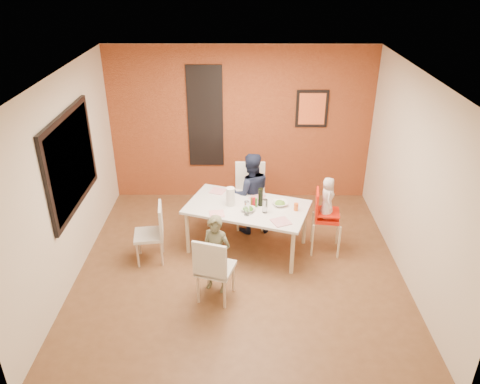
{
  "coord_description": "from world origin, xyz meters",
  "views": [
    {
      "loc": [
        0.03,
        -5.43,
        3.98
      ],
      "look_at": [
        0.0,
        0.3,
        1.05
      ],
      "focal_mm": 35.0,
      "sensor_mm": 36.0,
      "label": 1
    }
  ],
  "objects_px": {
    "high_chair": "(324,215)",
    "paper_towel_roll": "(230,197)",
    "dining_table": "(247,210)",
    "child_far": "(250,193)",
    "chair_near": "(213,267)",
    "wine_bottle": "(260,197)",
    "chair_left": "(154,230)",
    "toddler": "(327,198)",
    "child_near": "(216,254)",
    "chair_far": "(250,191)"
  },
  "relations": [
    {
      "from": "child_near",
      "to": "paper_towel_roll",
      "type": "relative_size",
      "value": 3.96
    },
    {
      "from": "chair_near",
      "to": "paper_towel_roll",
      "type": "distance_m",
      "value": 1.3
    },
    {
      "from": "toddler",
      "to": "wine_bottle",
      "type": "height_order",
      "value": "toddler"
    },
    {
      "from": "paper_towel_roll",
      "to": "chair_near",
      "type": "bearing_deg",
      "value": -98.57
    },
    {
      "from": "dining_table",
      "to": "paper_towel_roll",
      "type": "distance_m",
      "value": 0.32
    },
    {
      "from": "dining_table",
      "to": "high_chair",
      "type": "bearing_deg",
      "value": -2.1
    },
    {
      "from": "high_chair",
      "to": "wine_bottle",
      "type": "relative_size",
      "value": 3.6
    },
    {
      "from": "child_far",
      "to": "child_near",
      "type": "bearing_deg",
      "value": 63.47
    },
    {
      "from": "high_chair",
      "to": "wine_bottle",
      "type": "xyz_separation_m",
      "value": [
        -0.93,
        0.06,
        0.27
      ]
    },
    {
      "from": "chair_left",
      "to": "child_far",
      "type": "bearing_deg",
      "value": 112.6
    },
    {
      "from": "child_near",
      "to": "wine_bottle",
      "type": "height_order",
      "value": "child_near"
    },
    {
      "from": "dining_table",
      "to": "paper_towel_roll",
      "type": "height_order",
      "value": "paper_towel_roll"
    },
    {
      "from": "wine_bottle",
      "to": "child_far",
      "type": "bearing_deg",
      "value": 105.38
    },
    {
      "from": "chair_near",
      "to": "chair_far",
      "type": "xyz_separation_m",
      "value": [
        0.48,
        1.98,
        0.05
      ]
    },
    {
      "from": "child_near",
      "to": "high_chair",
      "type": "bearing_deg",
      "value": 53.26
    },
    {
      "from": "child_far",
      "to": "paper_towel_roll",
      "type": "bearing_deg",
      "value": 49.23
    },
    {
      "from": "dining_table",
      "to": "chair_near",
      "type": "distance_m",
      "value": 1.29
    },
    {
      "from": "child_far",
      "to": "chair_near",
      "type": "bearing_deg",
      "value": 65.0
    },
    {
      "from": "chair_left",
      "to": "paper_towel_roll",
      "type": "bearing_deg",
      "value": 98.91
    },
    {
      "from": "dining_table",
      "to": "chair_near",
      "type": "xyz_separation_m",
      "value": [
        -0.43,
        -1.21,
        -0.13
      ]
    },
    {
      "from": "chair_far",
      "to": "wine_bottle",
      "type": "distance_m",
      "value": 0.81
    },
    {
      "from": "chair_near",
      "to": "toddler",
      "type": "height_order",
      "value": "toddler"
    },
    {
      "from": "chair_left",
      "to": "toddler",
      "type": "relative_size",
      "value": 1.43
    },
    {
      "from": "chair_far",
      "to": "child_near",
      "type": "bearing_deg",
      "value": -104.69
    },
    {
      "from": "dining_table",
      "to": "child_far",
      "type": "relative_size",
      "value": 1.46
    },
    {
      "from": "dining_table",
      "to": "wine_bottle",
      "type": "xyz_separation_m",
      "value": [
        0.19,
        0.02,
        0.2
      ]
    },
    {
      "from": "child_near",
      "to": "child_far",
      "type": "bearing_deg",
      "value": 94.58
    },
    {
      "from": "chair_left",
      "to": "toddler",
      "type": "height_order",
      "value": "toddler"
    },
    {
      "from": "chair_left",
      "to": "child_near",
      "type": "height_order",
      "value": "child_near"
    },
    {
      "from": "chair_far",
      "to": "paper_towel_roll",
      "type": "distance_m",
      "value": 0.84
    },
    {
      "from": "chair_left",
      "to": "high_chair",
      "type": "xyz_separation_m",
      "value": [
        2.44,
        0.26,
        0.1
      ]
    },
    {
      "from": "high_chair",
      "to": "wine_bottle",
      "type": "distance_m",
      "value": 0.96
    },
    {
      "from": "chair_near",
      "to": "child_far",
      "type": "bearing_deg",
      "value": -88.8
    },
    {
      "from": "high_chair",
      "to": "toddler",
      "type": "height_order",
      "value": "toddler"
    },
    {
      "from": "chair_near",
      "to": "wine_bottle",
      "type": "distance_m",
      "value": 1.42
    },
    {
      "from": "chair_far",
      "to": "chair_left",
      "type": "relative_size",
      "value": 1.17
    },
    {
      "from": "dining_table",
      "to": "chair_near",
      "type": "relative_size",
      "value": 2.07
    },
    {
      "from": "dining_table",
      "to": "wine_bottle",
      "type": "relative_size",
      "value": 7.14
    },
    {
      "from": "child_near",
      "to": "toddler",
      "type": "height_order",
      "value": "toddler"
    },
    {
      "from": "chair_far",
      "to": "child_near",
      "type": "relative_size",
      "value": 0.94
    },
    {
      "from": "toddler",
      "to": "child_near",
      "type": "bearing_deg",
      "value": 121.98
    },
    {
      "from": "high_chair",
      "to": "paper_towel_roll",
      "type": "distance_m",
      "value": 1.39
    },
    {
      "from": "toddler",
      "to": "wine_bottle",
      "type": "bearing_deg",
      "value": 87.06
    },
    {
      "from": "child_near",
      "to": "dining_table",
      "type": "bearing_deg",
      "value": 89.14
    },
    {
      "from": "chair_near",
      "to": "paper_towel_roll",
      "type": "relative_size",
      "value": 3.39
    },
    {
      "from": "chair_near",
      "to": "chair_far",
      "type": "relative_size",
      "value": 0.91
    },
    {
      "from": "dining_table",
      "to": "child_far",
      "type": "xyz_separation_m",
      "value": [
        0.05,
        0.51,
        0.01
      ]
    },
    {
      "from": "high_chair",
      "to": "wine_bottle",
      "type": "height_order",
      "value": "wine_bottle"
    },
    {
      "from": "chair_left",
      "to": "wine_bottle",
      "type": "height_order",
      "value": "wine_bottle"
    },
    {
      "from": "toddler",
      "to": "paper_towel_roll",
      "type": "distance_m",
      "value": 1.39
    }
  ]
}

